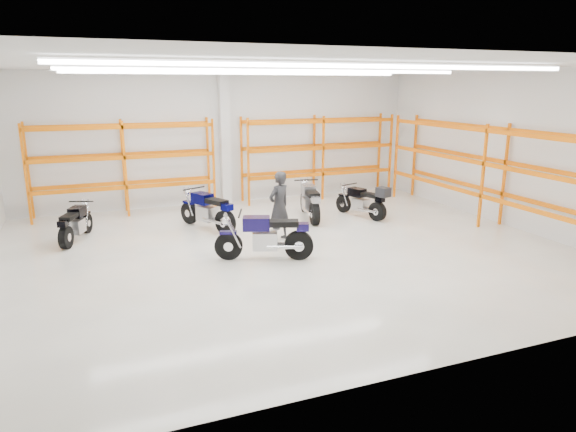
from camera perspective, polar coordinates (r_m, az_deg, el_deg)
name	(u,v)px	position (r m, az deg, el deg)	size (l,w,h in m)	color
ground	(286,250)	(13.00, -0.23, -3.85)	(14.00, 14.00, 0.00)	beige
room_shell	(285,119)	(12.39, -0.29, 10.76)	(14.02, 12.02, 4.51)	white
motorcycle_main	(268,238)	(12.20, -2.19, -2.41)	(2.27, 1.10, 1.16)	black
motorcycle_back_a	(75,225)	(14.73, -22.61, -0.91)	(0.95, 1.92, 0.99)	black
motorcycle_back_b	(209,211)	(14.90, -8.80, 0.50)	(1.20, 2.16, 1.14)	black
motorcycle_back_c	(310,202)	(15.92, 2.45, 1.54)	(0.90, 2.29, 1.13)	black
motorcycle_back_d	(365,202)	(16.24, 8.50, 1.59)	(0.99, 2.04, 1.08)	black
standing_man	(279,206)	(13.65, -1.00, 1.12)	(0.68, 0.45, 1.87)	black
structural_column	(225,139)	(17.99, -7.03, 8.49)	(0.32, 0.32, 4.50)	white
pallet_racking_back_left	(124,159)	(17.18, -17.79, 6.08)	(5.67, 0.87, 3.00)	orange
pallet_racking_back_right	(319,149)	(18.86, 3.41, 7.42)	(5.67, 0.87, 3.00)	orange
pallet_racking_side	(495,165)	(16.04, 21.99, 5.27)	(0.87, 9.07, 3.00)	orange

